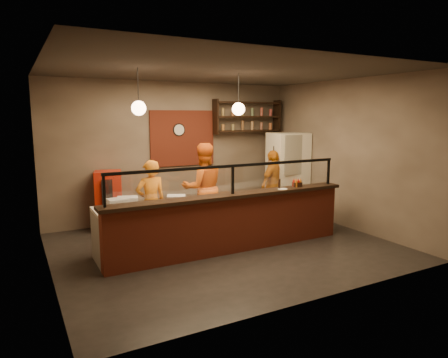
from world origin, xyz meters
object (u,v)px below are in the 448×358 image
cook_mid (203,188)px  condiment_caddy (297,184)px  pizza_dough (241,195)px  cook_left (151,202)px  pepper_mill (279,184)px  red_cooler (109,201)px  cook_right (273,184)px  fridge (287,174)px  wall_clock (179,130)px

cook_mid → condiment_caddy: cook_mid is taller
pizza_dough → cook_mid: bearing=109.3°
pizza_dough → condiment_caddy: size_ratio=3.05×
cook_left → pepper_mill: 2.45m
pepper_mill → cook_mid: bearing=122.2°
red_cooler → pizza_dough: (2.09, -2.00, 0.27)m
cook_mid → pepper_mill: bearing=131.5°
cook_left → pepper_mill: size_ratio=8.38×
cook_right → fridge: size_ratio=0.81×
red_cooler → wall_clock: bearing=24.1°
fridge → pizza_dough: fridge is taller
cook_left → pizza_dough: bearing=153.2°
wall_clock → pizza_dough: (0.35, -2.31, -1.19)m
pepper_mill → cook_right: bearing=58.0°
wall_clock → cook_mid: (0.00, -1.32, -1.17)m
cook_left → condiment_caddy: size_ratio=10.15×
wall_clock → pizza_dough: bearing=-81.4°
wall_clock → cook_left: size_ratio=0.19×
cook_left → red_cooler: bearing=-73.3°
cook_left → condiment_caddy: (2.61, -1.08, 0.30)m
cook_right → pepper_mill: size_ratio=8.44×
cook_left → cook_right: 3.24m
cook_mid → pizza_dough: bearing=118.6°
condiment_caddy → pepper_mill: bearing=-175.0°
cook_mid → pepper_mill: (0.91, -1.45, 0.22)m
cook_mid → wall_clock: bearing=-80.7°
red_cooler → pizza_dough: 2.90m
cook_mid → pepper_mill: size_ratio=9.71×
cook_left → pizza_dough: cook_left is taller
cook_right → wall_clock: bearing=-53.0°
condiment_caddy → wall_clock: bearing=116.6°
wall_clock → pepper_mill: 3.06m
pepper_mill → cook_left: bearing=152.4°
pepper_mill → wall_clock: bearing=108.3°
wall_clock → fridge: 2.88m
cook_mid → red_cooler: size_ratio=1.46×
cook_right → fridge: 0.61m
cook_mid → condiment_caddy: 1.97m
cook_mid → pizza_dough: cook_mid is taller
red_cooler → condiment_caddy: bearing=-23.7°
fridge → condiment_caddy: 2.14m
wall_clock → red_cooler: bearing=-169.9°
red_cooler → fridge: bearing=5.9°
pizza_dough → fridge: bearing=32.9°
cook_mid → fridge: size_ratio=0.93×
pizza_dough → pepper_mill: 0.77m
wall_clock → fridge: wall_clock is taller
cook_left → fridge: size_ratio=0.80×
cook_right → red_cooler: (-3.69, 0.79, -0.17)m
cook_left → cook_right: (3.19, 0.54, 0.01)m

